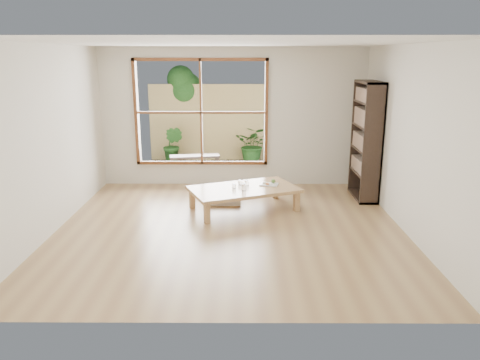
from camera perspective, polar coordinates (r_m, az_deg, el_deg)
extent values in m
plane|color=#A68553|center=(6.86, -1.23, -5.89)|extent=(5.00, 5.00, 0.00)
cube|color=tan|center=(7.57, 0.47, -1.15)|extent=(1.92, 1.52, 0.05)
cube|color=tan|center=(7.02, -4.04, -4.06)|extent=(0.11, 0.11, 0.32)
cube|color=tan|center=(7.73, -5.86, -2.31)|extent=(0.11, 0.11, 0.32)
cube|color=tan|center=(7.60, 6.90, -2.63)|extent=(0.11, 0.11, 0.32)
cube|color=tan|center=(8.26, 4.28, -1.13)|extent=(0.11, 0.11, 0.32)
cube|color=beige|center=(8.12, -2.17, -2.21)|extent=(0.64, 0.64, 0.09)
cube|color=#30201A|center=(8.38, 15.12, 4.64)|extent=(0.32, 0.91, 2.03)
cylinder|color=silver|center=(7.38, 0.47, -0.88)|extent=(0.07, 0.07, 0.12)
cylinder|color=silver|center=(7.67, 0.82, -0.37)|extent=(0.06, 0.06, 0.09)
cylinder|color=silver|center=(7.72, 0.04, -0.30)|extent=(0.06, 0.06, 0.08)
cylinder|color=silver|center=(7.50, -0.72, -0.79)|extent=(0.06, 0.06, 0.07)
cube|color=white|center=(7.74, 3.57, -0.53)|extent=(0.32, 0.26, 0.02)
sphere|color=#4C722D|center=(7.77, 4.08, -0.13)|extent=(0.07, 0.07, 0.07)
cube|color=orange|center=(7.69, 3.36, -0.46)|extent=(0.06, 0.05, 0.03)
cube|color=beige|center=(7.76, 3.03, -0.34)|extent=(0.07, 0.06, 0.02)
cylinder|color=silver|center=(7.68, 3.82, -0.55)|extent=(0.16, 0.05, 0.01)
cube|color=#322C24|center=(10.30, -4.05, 1.20)|extent=(2.80, 2.00, 0.05)
cube|color=#30201A|center=(10.11, -5.55, 2.89)|extent=(1.10, 0.49, 0.04)
cube|color=#30201A|center=(10.02, -8.28, 1.70)|extent=(0.07, 0.07, 0.29)
cube|color=#30201A|center=(10.24, -8.32, 1.99)|extent=(0.07, 0.07, 0.29)
cube|color=#30201A|center=(10.08, -2.70, 1.93)|extent=(0.07, 0.07, 0.29)
cube|color=#30201A|center=(10.31, -2.86, 2.21)|extent=(0.07, 0.07, 0.29)
cube|color=#DAB26F|center=(11.11, -3.75, 6.95)|extent=(2.80, 0.06, 1.80)
imported|color=#275720|center=(10.83, 1.63, 4.35)|extent=(0.93, 0.87, 0.85)
imported|color=#275720|center=(10.87, -8.17, 4.25)|extent=(0.57, 0.52, 0.85)
cylinder|color=#4C3D2D|center=(11.49, -7.15, 6.63)|extent=(0.14, 0.14, 1.60)
sphere|color=#275720|center=(11.38, -6.68, 10.87)|extent=(0.84, 0.84, 0.84)
sphere|color=#275720|center=(11.51, -7.96, 9.88)|extent=(0.70, 0.70, 0.70)
sphere|color=#275720|center=(11.28, -7.25, 12.09)|extent=(0.64, 0.64, 0.64)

